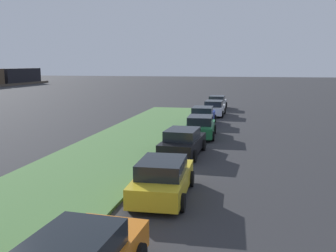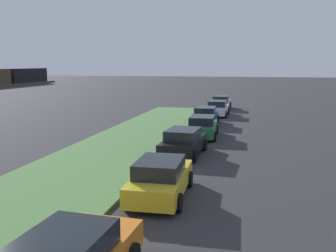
{
  "view_description": "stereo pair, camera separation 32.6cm",
  "coord_description": "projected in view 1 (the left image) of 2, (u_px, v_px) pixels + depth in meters",
  "views": [
    {
      "loc": [
        -1.21,
        -0.12,
        4.93
      ],
      "look_at": [
        16.58,
        3.66,
        1.94
      ],
      "focal_mm": 40.32,
      "sensor_mm": 36.0,
      "label": 1
    },
    {
      "loc": [
        -1.14,
        -0.44,
        4.93
      ],
      "look_at": [
        16.58,
        3.66,
        1.94
      ],
      "focal_mm": 40.32,
      "sensor_mm": 36.0,
      "label": 2
    }
  ],
  "objects": [
    {
      "name": "parked_car_black",
      "position": [
        183.0,
        142.0,
        20.57
      ],
      "size": [
        4.4,
        2.21,
        1.47
      ],
      "rotation": [
        0.0,
        0.0,
        -0.06
      ],
      "color": "black",
      "rests_on": "ground"
    },
    {
      "name": "parked_car_green",
      "position": [
        200.0,
        127.0,
        25.68
      ],
      "size": [
        4.38,
        2.17,
        1.47
      ],
      "rotation": [
        0.0,
        0.0,
        0.05
      ],
      "color": "#1E6B38",
      "rests_on": "ground"
    },
    {
      "name": "grass_median",
      "position": [
        29.0,
        206.0,
        13.12
      ],
      "size": [
        60.0,
        6.0,
        0.12
      ],
      "primitive_type": "cube",
      "color": "#517F42",
      "rests_on": "ground"
    },
    {
      "name": "parked_car_blue",
      "position": [
        203.0,
        116.0,
        31.07
      ],
      "size": [
        4.34,
        2.09,
        1.47
      ],
      "rotation": [
        0.0,
        0.0,
        0.02
      ],
      "color": "#23389E",
      "rests_on": "ground"
    },
    {
      "name": "parked_car_silver",
      "position": [
        217.0,
        102.0,
        41.9
      ],
      "size": [
        4.32,
        2.06,
        1.47
      ],
      "rotation": [
        0.0,
        0.0,
        -0.01
      ],
      "color": "#B2B5BA",
      "rests_on": "ground"
    },
    {
      "name": "parked_car_white",
      "position": [
        214.0,
        108.0,
        36.39
      ],
      "size": [
        4.33,
        2.08,
        1.47
      ],
      "rotation": [
        0.0,
        0.0,
        -0.02
      ],
      "color": "silver",
      "rests_on": "ground"
    },
    {
      "name": "parked_car_yellow",
      "position": [
        163.0,
        178.0,
        14.05
      ],
      "size": [
        4.36,
        2.14,
        1.47
      ],
      "rotation": [
        0.0,
        0.0,
        0.03
      ],
      "color": "gold",
      "rests_on": "ground"
    }
  ]
}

